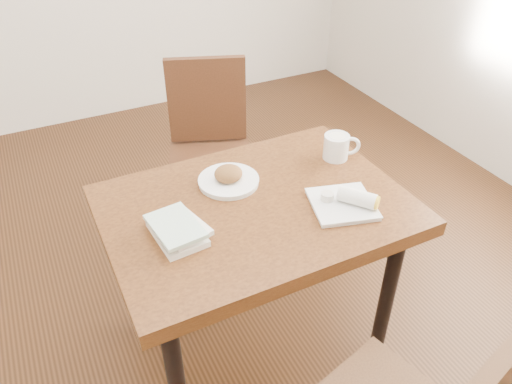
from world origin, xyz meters
name	(u,v)px	position (x,y,z in m)	size (l,w,h in m)	color
ground	(256,337)	(0.00, 0.00, -0.01)	(4.00, 5.00, 0.01)	#472814
table	(256,223)	(0.00, 0.00, 0.66)	(1.09, 0.78, 0.75)	brown
chair_far	(209,141)	(0.14, 0.82, 0.55)	(0.54, 0.54, 0.95)	#472414
plate_scone	(229,178)	(-0.04, 0.16, 0.77)	(0.23, 0.23, 0.07)	white
coffee_mug	(337,146)	(0.44, 0.13, 0.80)	(0.15, 0.10, 0.10)	white
plate_burrito	(347,202)	(0.28, -0.16, 0.77)	(0.27, 0.27, 0.07)	white
book_stack	(177,229)	(-0.31, -0.04, 0.78)	(0.19, 0.24, 0.06)	white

